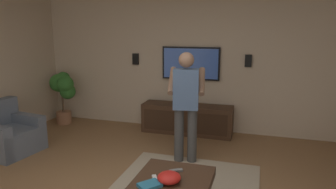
{
  "coord_description": "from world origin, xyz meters",
  "views": [
    {
      "loc": [
        -2.77,
        -1.11,
        1.98
      ],
      "look_at": [
        1.29,
        0.12,
        1.06
      ],
      "focal_mm": 33.15,
      "sensor_mm": 36.0,
      "label": 1
    }
  ],
  "objects": [
    {
      "name": "bowl",
      "position": [
        0.06,
        -0.26,
        0.46
      ],
      "size": [
        0.25,
        0.25,
        0.11
      ],
      "primitive_type": "ellipsoid",
      "color": "red",
      "rests_on": "coffee_table"
    },
    {
      "name": "wall_back_tv",
      "position": [
        3.07,
        0.0,
        1.43
      ],
      "size": [
        0.1,
        6.68,
        2.86
      ],
      "primitive_type": "cube",
      "color": "#C6B299",
      "rests_on": "ground"
    },
    {
      "name": "book",
      "position": [
        -0.08,
        -0.1,
        0.42
      ],
      "size": [
        0.27,
        0.26,
        0.04
      ],
      "primitive_type": "cube",
      "rotation": [
        0.0,
        0.0,
        2.44
      ],
      "color": "teal",
      "rests_on": "coffee_table"
    },
    {
      "name": "tv",
      "position": [
        2.98,
        0.18,
        1.31
      ],
      "size": [
        0.05,
        1.11,
        0.62
      ],
      "rotation": [
        0.0,
        0.0,
        3.14
      ],
      "color": "black"
    },
    {
      "name": "remote_grey",
      "position": [
        0.32,
        -0.27,
        0.41
      ],
      "size": [
        0.12,
        0.15,
        0.02
      ],
      "primitive_type": "cube",
      "rotation": [
        0.0,
        0.0,
        5.26
      ],
      "color": "slate",
      "rests_on": "coffee_table"
    },
    {
      "name": "potted_plant_tall",
      "position": [
        2.58,
        2.77,
        0.74
      ],
      "size": [
        0.44,
        0.56,
        1.08
      ],
      "color": "#9E6B4C",
      "rests_on": "ground"
    },
    {
      "name": "person_standing",
      "position": [
        1.49,
        -0.09,
        0.93
      ],
      "size": [
        0.6,
        0.61,
        1.64
      ],
      "rotation": [
        0.0,
        0.0,
        0.18
      ],
      "color": "#3F3F3F",
      "rests_on": "ground"
    },
    {
      "name": "remote_black",
      "position": [
        0.14,
        -0.29,
        0.41
      ],
      "size": [
        0.07,
        0.15,
        0.02
      ],
      "primitive_type": "cube",
      "rotation": [
        0.0,
        0.0,
        1.72
      ],
      "color": "black",
      "rests_on": "coffee_table"
    },
    {
      "name": "remote_white",
      "position": [
        0.08,
        -0.1,
        0.41
      ],
      "size": [
        0.15,
        0.11,
        0.02
      ],
      "primitive_type": "cube",
      "rotation": [
        0.0,
        0.0,
        0.52
      ],
      "color": "white",
      "rests_on": "coffee_table"
    },
    {
      "name": "media_console",
      "position": [
        2.73,
        0.18,
        0.28
      ],
      "size": [
        0.45,
        1.7,
        0.55
      ],
      "rotation": [
        0.0,
        0.0,
        3.14
      ],
      "color": "#422B1C",
      "rests_on": "ground"
    },
    {
      "name": "armchair",
      "position": [
        1.0,
        2.73,
        0.28
      ],
      "size": [
        0.91,
        0.92,
        0.82
      ],
      "rotation": [
        0.0,
        0.0,
        -1.71
      ],
      "color": "slate",
      "rests_on": "ground"
    },
    {
      "name": "wall_speaker_right",
      "position": [
        2.99,
        1.31,
        1.35
      ],
      "size": [
        0.06,
        0.12,
        0.22
      ],
      "primitive_type": "cube",
      "color": "black"
    },
    {
      "name": "vase_round",
      "position": [
        2.71,
        0.28,
        0.66
      ],
      "size": [
        0.22,
        0.22,
        0.22
      ],
      "primitive_type": "sphere",
      "color": "gold",
      "rests_on": "media_console"
    },
    {
      "name": "wall_speaker_left",
      "position": [
        2.99,
        -0.88,
        1.39
      ],
      "size": [
        0.06,
        0.12,
        0.22
      ],
      "primitive_type": "cube",
      "color": "black"
    }
  ]
}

